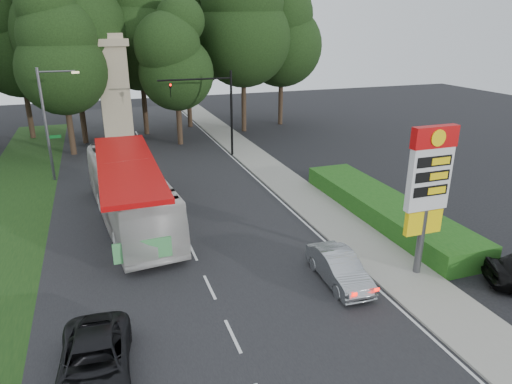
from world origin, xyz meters
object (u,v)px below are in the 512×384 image
object	(u,v)px
gas_station_pylon	(429,182)
traffic_signal_mast	(216,102)
monument	(115,92)
suv_charcoal	(94,363)
streetlight_signs	(48,120)
transit_bus	(129,193)
sedan_silver	(339,268)

from	to	relation	value
gas_station_pylon	traffic_signal_mast	distance (m)	22.29
monument	suv_charcoal	size ratio (longest dim) A/B	2.07
suv_charcoal	streetlight_signs	bearing A→B (deg)	100.19
traffic_signal_mast	gas_station_pylon	bearing A→B (deg)	-80.91
transit_bus	traffic_signal_mast	bearing A→B (deg)	49.23
gas_station_pylon	sedan_silver	bearing A→B (deg)	171.24
streetlight_signs	monument	size ratio (longest dim) A/B	0.80
monument	sedan_silver	distance (m)	28.78
streetlight_signs	suv_charcoal	size ratio (longest dim) A/B	1.65
traffic_signal_mast	transit_bus	world-z (taller)	traffic_signal_mast
traffic_signal_mast	monument	world-z (taller)	monument
monument	sedan_silver	world-z (taller)	monument
transit_bus	suv_charcoal	xyz separation A→B (m)	(-2.22, -12.40, -1.13)
monument	transit_bus	bearing A→B (deg)	-91.67
sedan_silver	transit_bus	bearing A→B (deg)	131.88
traffic_signal_mast	monument	size ratio (longest dim) A/B	0.72
gas_station_pylon	traffic_signal_mast	xyz separation A→B (m)	(-3.52, 22.00, 0.22)
traffic_signal_mast	sedan_silver	size ratio (longest dim) A/B	1.73
gas_station_pylon	monument	world-z (taller)	monument
gas_station_pylon	streetlight_signs	distance (m)	25.74
gas_station_pylon	transit_bus	bearing A→B (deg)	138.71
transit_bus	suv_charcoal	bearing A→B (deg)	-105.94
streetlight_signs	gas_station_pylon	bearing A→B (deg)	-51.04
monument	transit_bus	size ratio (longest dim) A/B	0.78
traffic_signal_mast	suv_charcoal	size ratio (longest dim) A/B	1.48
monument	gas_station_pylon	bearing A→B (deg)	-68.20
gas_station_pylon	sedan_silver	distance (m)	5.31
sedan_silver	gas_station_pylon	bearing A→B (deg)	-6.40
gas_station_pylon	suv_charcoal	distance (m)	14.59
sedan_silver	streetlight_signs	bearing A→B (deg)	125.08
streetlight_signs	monument	distance (m)	9.44
traffic_signal_mast	transit_bus	distance (m)	14.58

